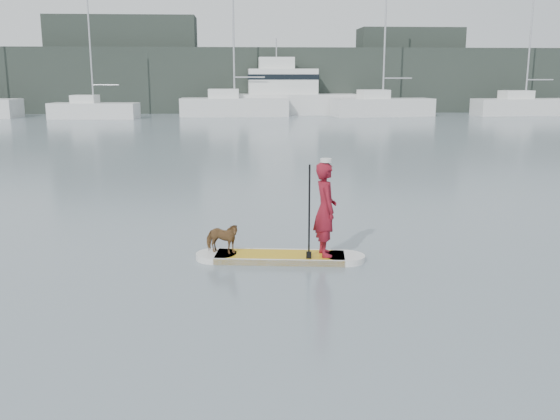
{
  "coord_description": "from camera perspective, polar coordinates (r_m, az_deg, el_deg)",
  "views": [
    {
      "loc": [
        1.07,
        -8.77,
        3.54
      ],
      "look_at": [
        1.83,
        2.87,
        1.0
      ],
      "focal_mm": 40.0,
      "sensor_mm": 36.0,
      "label": 1
    }
  ],
  "objects": [
    {
      "name": "sailboat_d",
      "position": [
        55.14,
        -4.26,
        9.58
      ],
      "size": [
        9.33,
        2.96,
        13.71
      ],
      "rotation": [
        0.0,
        0.0,
        -0.01
      ],
      "color": "silver",
      "rests_on": "ground"
    },
    {
      "name": "motor_yacht_a",
      "position": [
        57.16,
        0.86,
        10.61
      ],
      "size": [
        11.17,
        3.59,
        6.68
      ],
      "rotation": [
        0.0,
        0.0,
        0.01
      ],
      "color": "silver",
      "rests_on": "ground"
    },
    {
      "name": "sailboat_f",
      "position": [
        60.13,
        21.41,
        8.95
      ],
      "size": [
        9.27,
        3.35,
        13.62
      ],
      "rotation": [
        0.0,
        0.0,
        0.07
      ],
      "color": "silver",
      "rests_on": "ground"
    },
    {
      "name": "white_cap",
      "position": [
        11.76,
        4.24,
        4.55
      ],
      "size": [
        0.22,
        0.22,
        0.07
      ],
      "primitive_type": "cylinder",
      "color": "silver",
      "rests_on": "paddler"
    },
    {
      "name": "ground",
      "position": [
        9.52,
        -10.06,
        -9.75
      ],
      "size": [
        140.0,
        140.0,
        0.0
      ],
      "primitive_type": "plane",
      "color": "slate",
      "rests_on": "ground"
    },
    {
      "name": "shore_building_west",
      "position": [
        63.75,
        -14.07,
        12.78
      ],
      "size": [
        14.0,
        4.0,
        9.0
      ],
      "primitive_type": "cube",
      "color": "#212924",
      "rests_on": "ground"
    },
    {
      "name": "sailboat_c",
      "position": [
        53.97,
        -16.7,
        8.81
      ],
      "size": [
        7.27,
        3.03,
        10.16
      ],
      "rotation": [
        0.0,
        0.0,
        -0.1
      ],
      "color": "silver",
      "rests_on": "ground"
    },
    {
      "name": "shore_mass",
      "position": [
        61.78,
        -4.81,
        11.74
      ],
      "size": [
        90.0,
        6.0,
        6.0
      ],
      "primitive_type": "cube",
      "color": "#212924",
      "rests_on": "ground"
    },
    {
      "name": "dog",
      "position": [
        12.19,
        -5.34,
        -2.56
      ],
      "size": [
        0.8,
        0.59,
        0.62
      ],
      "primitive_type": "imported",
      "rotation": [
        0.0,
        0.0,
        1.18
      ],
      "color": "brown",
      "rests_on": "paddleboard"
    },
    {
      "name": "shore_building_east",
      "position": [
        65.01,
        11.65,
        12.44
      ],
      "size": [
        10.0,
        4.0,
        8.0
      ],
      "primitive_type": "cube",
      "color": "#212924",
      "rests_on": "ground"
    },
    {
      "name": "paddler",
      "position": [
        11.92,
        4.17,
        0.07
      ],
      "size": [
        0.5,
        0.7,
        1.81
      ],
      "primitive_type": "imported",
      "rotation": [
        0.0,
        0.0,
        1.68
      ],
      "color": "maroon",
      "rests_on": "paddleboard"
    },
    {
      "name": "paddleboard",
      "position": [
        12.18,
        0.0,
        -4.33
      ],
      "size": [
        3.28,
        1.1,
        0.12
      ],
      "rotation": [
        0.0,
        0.0,
        -0.12
      ],
      "color": "gold",
      "rests_on": "ground"
    },
    {
      "name": "sailboat_e",
      "position": [
        55.53,
        9.29,
        9.39
      ],
      "size": [
        8.93,
        3.92,
        12.52
      ],
      "rotation": [
        0.0,
        0.0,
        0.13
      ],
      "color": "silver",
      "rests_on": "ground"
    },
    {
      "name": "paddle",
      "position": [
        11.71,
        2.68,
        -1.28
      ],
      "size": [
        0.1,
        0.3,
        2.0
      ],
      "rotation": [
        0.0,
        0.0,
        -0.12
      ],
      "color": "black",
      "rests_on": "ground"
    }
  ]
}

